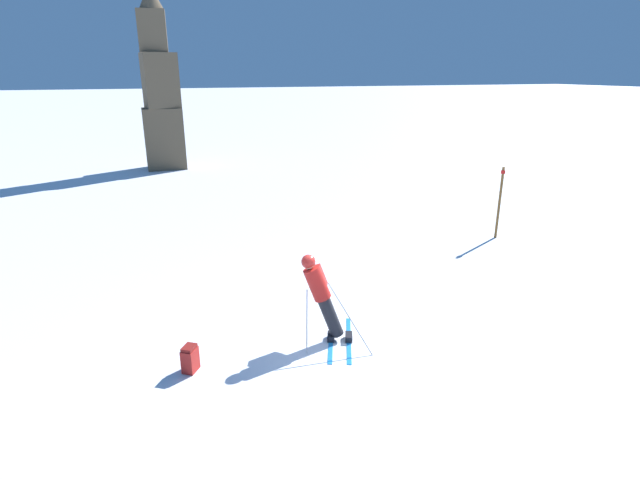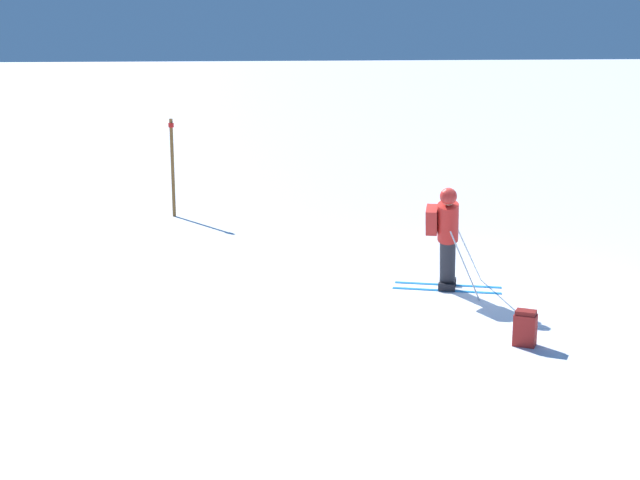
% 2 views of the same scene
% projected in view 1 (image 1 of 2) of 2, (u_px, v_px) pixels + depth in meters
% --- Properties ---
extents(ground_plane, '(300.00, 300.00, 0.00)m').
position_uv_depth(ground_plane, '(343.00, 339.00, 10.06)').
color(ground_plane, white).
extents(skier, '(1.35, 1.84, 1.86)m').
position_uv_depth(skier, '(321.00, 292.00, 9.75)').
color(skier, '#1E7AC6').
rests_on(skier, ground).
extents(rock_pillar, '(2.03, 1.78, 9.23)m').
position_uv_depth(rock_pillar, '(160.00, 96.00, 26.33)').
color(rock_pillar, brown).
rests_on(rock_pillar, ground).
extents(spare_backpack, '(0.35, 0.37, 0.50)m').
position_uv_depth(spare_backpack, '(190.00, 359.00, 8.94)').
color(spare_backpack, '#AD231E').
rests_on(spare_backpack, ground).
extents(trail_marker, '(0.13, 0.13, 2.30)m').
position_uv_depth(trail_marker, '(500.00, 200.00, 15.75)').
color(trail_marker, brown).
rests_on(trail_marker, ground).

